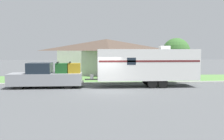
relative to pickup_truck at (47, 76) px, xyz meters
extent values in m
plane|color=#515456|center=(4.69, -1.85, -0.93)|extent=(120.00, 120.00, 0.00)
cube|color=#ADADA8|center=(4.69, 1.90, -0.86)|extent=(80.00, 0.30, 0.14)
cube|color=#568442|center=(4.69, 5.55, -0.91)|extent=(80.00, 7.00, 0.03)
cube|color=#B2B2A8|center=(5.58, 12.32, 0.55)|extent=(11.80, 7.72, 2.96)
pyramid|color=#4C3D33|center=(5.58, 12.32, 2.80)|extent=(12.75, 8.33, 1.53)
cube|color=#4C3828|center=(5.58, 8.49, 0.12)|extent=(1.00, 0.06, 2.10)
cylinder|color=black|center=(-2.05, -0.81, -0.50)|extent=(0.86, 0.28, 0.86)
cylinder|color=black|center=(-2.05, 0.81, -0.50)|extent=(0.86, 0.28, 0.86)
cylinder|color=black|center=(1.78, -0.81, -0.50)|extent=(0.86, 0.28, 0.86)
cylinder|color=black|center=(1.78, 0.81, -0.50)|extent=(0.86, 0.28, 0.86)
cube|color=gray|center=(-1.18, 0.00, -0.22)|extent=(3.60, 1.98, 0.94)
cube|color=#19232D|center=(-0.53, 0.00, 0.67)|extent=(1.87, 1.82, 0.85)
cube|color=gray|center=(1.72, 0.00, -0.22)|extent=(2.21, 1.98, 0.94)
cube|color=#333333|center=(2.88, 0.00, -0.57)|extent=(0.12, 1.78, 0.20)
cube|color=#194C1E|center=(1.24, 0.00, 0.65)|extent=(1.01, 0.83, 0.80)
cube|color=black|center=(0.91, 0.00, 1.13)|extent=(0.10, 0.91, 0.08)
cube|color=olive|center=(2.21, 0.00, 0.65)|extent=(1.01, 0.83, 0.80)
cube|color=black|center=(1.88, 0.00, 1.13)|extent=(0.10, 0.91, 0.08)
cylinder|color=black|center=(8.47, -1.03, -0.54)|extent=(0.78, 0.22, 0.78)
cylinder|color=black|center=(8.47, 1.03, -0.54)|extent=(0.78, 0.22, 0.78)
cylinder|color=black|center=(9.33, -1.03, -0.54)|extent=(0.78, 0.22, 0.78)
cylinder|color=black|center=(9.33, 1.03, -0.54)|extent=(0.78, 0.22, 0.78)
cube|color=silver|center=(8.24, 0.00, 0.92)|extent=(8.25, 2.34, 2.53)
cube|color=#5B1E1E|center=(8.24, -1.17, 1.24)|extent=(8.08, 0.01, 0.14)
cube|color=#383838|center=(3.59, 0.00, -0.29)|extent=(1.04, 0.12, 0.10)
cylinder|color=silver|center=(3.65, 0.00, -0.06)|extent=(0.28, 0.28, 0.36)
cube|color=silver|center=(9.72, 0.00, 2.33)|extent=(0.80, 0.68, 0.28)
cube|color=#19232D|center=(6.75, -1.17, 1.24)|extent=(0.70, 0.01, 0.56)
cylinder|color=brown|center=(1.46, 2.67, -0.34)|extent=(0.09, 0.09, 1.18)
cube|color=#B2B2B2|center=(1.46, 2.67, 0.36)|extent=(0.48, 0.20, 0.22)
cylinder|color=brown|center=(12.18, 4.23, -0.01)|extent=(0.24, 0.24, 1.84)
sphere|color=#38662D|center=(12.18, 4.23, 1.95)|extent=(2.77, 2.77, 2.77)
camera|label=1|loc=(3.67, -20.45, 2.11)|focal=40.00mm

